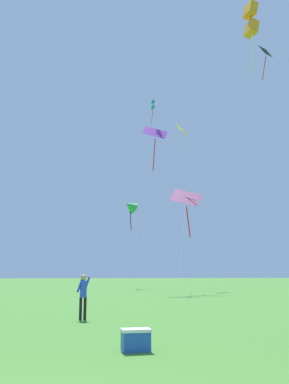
% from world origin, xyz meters
% --- Properties ---
extents(kite_green_small, '(2.38, 11.90, 10.72)m').
position_xyz_m(kite_green_small, '(10.07, 44.29, 9.76)').
color(kite_green_small, green).
rests_on(kite_green_small, ground_plane).
extents(kite_pink_low, '(4.99, 8.91, 9.31)m').
position_xyz_m(kite_pink_low, '(12.38, 30.06, 7.66)').
color(kite_pink_low, pink).
rests_on(kite_pink_low, ground_plane).
extents(kite_yellow_diamond, '(1.66, 8.00, 19.72)m').
position_xyz_m(kite_yellow_diamond, '(15.78, 40.92, 18.09)').
color(kite_yellow_diamond, yellow).
rests_on(kite_yellow_diamond, ground_plane).
extents(kite_teal_box, '(1.22, 8.45, 20.01)m').
position_xyz_m(kite_teal_box, '(10.83, 35.68, 19.03)').
color(kite_teal_box, teal).
rests_on(kite_teal_box, ground_plane).
extents(kite_black_large, '(1.69, 4.84, 22.93)m').
position_xyz_m(kite_black_large, '(19.78, 27.65, 21.01)').
color(kite_black_large, black).
rests_on(kite_black_large, ground_plane).
extents(kite_purple_streamer, '(4.72, 6.39, 16.19)m').
position_xyz_m(kite_purple_streamer, '(10.22, 32.99, 14.40)').
color(kite_purple_streamer, purple).
rests_on(kite_purple_streamer, ground_plane).
extents(kite_orange_box, '(1.52, 8.50, 12.58)m').
position_xyz_m(kite_orange_box, '(8.23, 9.64, 11.72)').
color(kite_orange_box, orange).
rests_on(kite_orange_box, ground_plane).
extents(person_near_tree, '(0.50, 0.21, 1.54)m').
position_xyz_m(person_near_tree, '(1.77, 10.71, 0.92)').
color(person_near_tree, black).
rests_on(person_near_tree, ground_plane).
extents(picnic_cooler, '(0.60, 0.40, 0.44)m').
position_xyz_m(picnic_cooler, '(2.33, 4.57, 0.22)').
color(picnic_cooler, '#2351B2').
rests_on(picnic_cooler, ground_plane).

